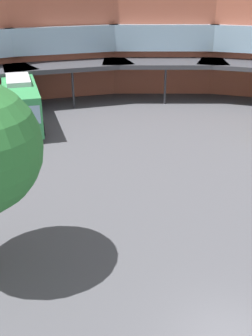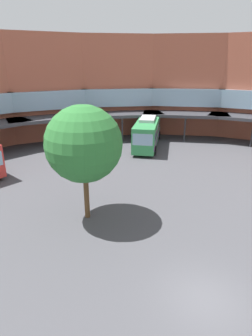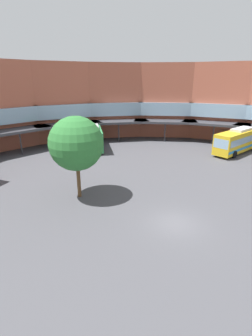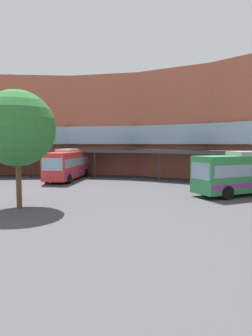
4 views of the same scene
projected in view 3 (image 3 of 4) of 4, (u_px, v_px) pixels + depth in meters
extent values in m
plane|color=#47474C|center=(176.00, 223.00, 20.50)|extent=(119.62, 119.62, 0.00)
cube|color=#AD5942|center=(220.00, 101.00, 48.09)|extent=(11.87, 12.88, 13.95)
cube|color=#8CADC6|center=(219.00, 109.00, 48.05)|extent=(11.35, 12.10, 2.44)
cube|color=#38383D|center=(215.00, 124.00, 44.97)|extent=(10.29, 11.65, 0.40)
cylinder|color=#2D2D33|center=(213.00, 135.00, 44.19)|extent=(0.20, 0.20, 3.49)
cube|color=#AD5942|center=(165.00, 100.00, 50.67)|extent=(12.98, 11.57, 13.95)
cube|color=#8CADC6|center=(165.00, 108.00, 50.59)|extent=(12.16, 11.10, 2.44)
cube|color=#38383D|center=(165.00, 121.00, 47.18)|extent=(11.84, 9.93, 0.40)
cylinder|color=#2D2D33|center=(165.00, 132.00, 46.28)|extent=(0.20, 0.20, 3.49)
cube|color=#AD5942|center=(113.00, 100.00, 50.27)|extent=(12.90, 9.21, 13.95)
cube|color=#8CADC6|center=(114.00, 108.00, 50.19)|extent=(11.86, 9.09, 2.44)
cube|color=#38383D|center=(117.00, 122.00, 46.84)|extent=(12.30, 7.30, 0.40)
cylinder|color=#2D2D33|center=(119.00, 133.00, 45.96)|extent=(0.20, 0.20, 3.49)
cube|color=#AD5942|center=(60.00, 102.00, 46.93)|extent=(11.64, 6.00, 13.95)
cube|color=#8CADC6|center=(61.00, 110.00, 46.90)|extent=(10.48, 6.24, 2.44)
cube|color=#38383D|center=(69.00, 125.00, 43.97)|extent=(11.64, 4.00, 0.40)
cylinder|color=#2D2D33|center=(72.00, 136.00, 43.24)|extent=(0.20, 0.20, 3.49)
cube|color=#8CADC6|center=(1.00, 114.00, 41.02)|extent=(11.86, 9.09, 2.44)
cube|color=#38383D|center=(15.00, 131.00, 38.85)|extent=(12.30, 7.30, 0.40)
cylinder|color=#2D2D33|center=(21.00, 143.00, 38.39)|extent=(0.20, 0.20, 3.49)
cube|color=#338C4C|center=(93.00, 136.00, 42.39)|extent=(5.88, 10.91, 3.06)
cube|color=#8CADC6|center=(93.00, 134.00, 42.26)|extent=(5.72, 10.32, 0.98)
cube|color=purple|center=(94.00, 141.00, 42.68)|extent=(5.83, 10.71, 0.37)
cube|color=#8CADC6|center=(95.00, 142.00, 37.38)|extent=(2.20, 0.85, 1.35)
cube|color=#B2B2B7|center=(93.00, 126.00, 41.81)|extent=(2.95, 4.21, 0.36)
cylinder|color=black|center=(103.00, 149.00, 39.69)|extent=(0.64, 1.14, 1.10)
cylinder|color=black|center=(86.00, 150.00, 39.28)|extent=(0.64, 1.14, 1.10)
cylinder|color=black|center=(100.00, 139.00, 46.40)|extent=(0.64, 1.14, 1.10)
cylinder|color=black|center=(86.00, 140.00, 45.99)|extent=(0.64, 1.14, 1.10)
cube|color=gold|center=(241.00, 140.00, 40.05)|extent=(12.74, 5.29, 3.09)
cube|color=#8CADC6|center=(241.00, 137.00, 39.92)|extent=(12.02, 5.17, 0.99)
cube|color=#267FBF|center=(240.00, 145.00, 40.34)|extent=(12.50, 5.26, 0.37)
cube|color=#8CADC6|center=(221.00, 144.00, 36.09)|extent=(0.62, 2.25, 1.36)
cube|color=#B2B2B7|center=(242.00, 129.00, 39.46)|extent=(4.78, 2.76, 0.36)
cylinder|color=black|center=(234.00, 155.00, 36.96)|extent=(1.14, 0.54, 1.10)
cylinder|color=black|center=(218.00, 151.00, 38.80)|extent=(1.14, 0.54, 1.10)
cylinder|color=black|center=(243.00, 142.00, 44.05)|extent=(1.14, 0.54, 1.10)
cylinder|color=brown|center=(79.00, 178.00, 24.49)|extent=(0.36, 0.36, 4.04)
sphere|color=#2D7233|center=(76.00, 144.00, 23.33)|extent=(5.15, 5.15, 5.15)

